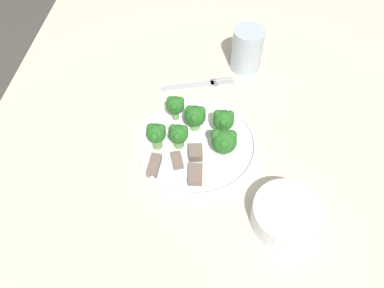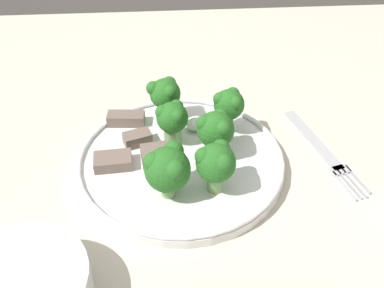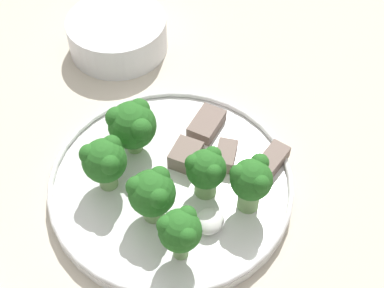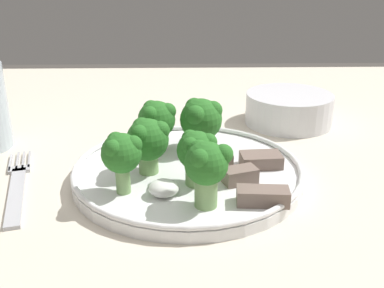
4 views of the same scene
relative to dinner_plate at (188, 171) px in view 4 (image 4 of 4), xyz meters
name	(u,v)px [view 4 (image 4 of 4)]	position (x,y,z in m)	size (l,w,h in m)	color
table	(212,225)	(0.03, 0.04, -0.10)	(1.39, 1.03, 0.75)	beige
dinner_plate	(188,171)	(0.00, 0.00, 0.00)	(0.25, 0.25, 0.02)	white
fork	(17,185)	(-0.18, -0.02, -0.01)	(0.07, 0.18, 0.00)	#B2B2B7
cream_bowl	(289,109)	(0.15, 0.18, 0.01)	(0.13, 0.13, 0.05)	silver
broccoli_floret_near_rim_left	(206,166)	(0.02, -0.08, 0.04)	(0.04, 0.04, 0.06)	#7FA866
broccoli_floret_center_left	(121,153)	(-0.06, -0.05, 0.05)	(0.04, 0.04, 0.06)	#7FA866
broccoli_floret_back_left	(196,152)	(0.01, -0.04, 0.04)	(0.04, 0.04, 0.06)	#7FA866
broccoli_floret_front_left	(201,118)	(0.02, 0.06, 0.04)	(0.05, 0.05, 0.06)	#7FA866
broccoli_floret_center_back	(148,140)	(-0.04, -0.01, 0.04)	(0.05, 0.05, 0.06)	#7FA866
broccoli_floret_mid_cluster	(157,119)	(-0.04, 0.05, 0.04)	(0.05, 0.04, 0.06)	#7FA866
meat_slice_front_slice	(261,160)	(0.08, 0.01, 0.01)	(0.05, 0.03, 0.01)	#756056
meat_slice_middle_slice	(240,175)	(0.05, -0.03, 0.01)	(0.04, 0.03, 0.02)	#756056
meat_slice_rear_slice	(214,160)	(0.03, 0.00, 0.01)	(0.04, 0.03, 0.02)	#756056
meat_slice_edge_slice	(263,196)	(0.07, -0.08, 0.01)	(0.05, 0.02, 0.02)	#756056
sauce_dollop	(164,188)	(-0.02, -0.06, 0.01)	(0.03, 0.03, 0.02)	white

